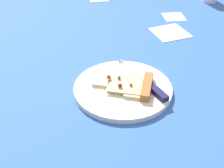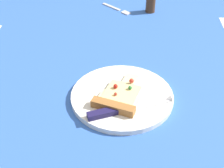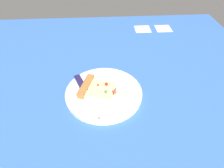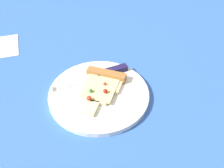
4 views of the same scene
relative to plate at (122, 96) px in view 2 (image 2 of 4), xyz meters
The scene contains 6 objects.
ground_plane 9.23cm from the plate, 126.14° to the right, with size 158.61×158.61×3.00cm.
plate is the anchor object (origin of this frame).
pizza_slice 2.98cm from the plate, 161.21° to the left, with size 18.99×14.00×2.69cm.
knife 7.12cm from the plate, behind, with size 11.02×23.01×2.45cm.
pepper_shaker 58.66cm from the plate, 10.05° to the right, with size 3.98×3.98×7.07cm, color #4C2D19.
fork 59.02cm from the plate, ahead, with size 11.43×12.70×0.80cm.
Camera 2 is at (-66.55, 6.30, 60.68)cm, focal length 52.70 mm.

